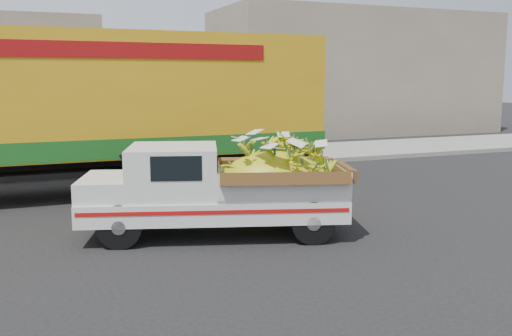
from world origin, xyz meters
name	(u,v)px	position (x,y,z in m)	size (l,w,h in m)	color
ground	(149,244)	(0.00, 0.00, 0.00)	(100.00, 100.00, 0.00)	black
curb	(96,174)	(0.00, 7.13, 0.07)	(60.00, 0.25, 0.15)	gray
sidewalk	(88,164)	(0.00, 9.23, 0.07)	(60.00, 4.00, 0.14)	gray
building_right	(354,73)	(14.00, 16.13, 3.00)	(14.00, 6.00, 6.00)	gray
pickup_truck	(234,187)	(1.55, 0.04, 0.86)	(4.82, 2.95, 1.59)	black
semi_trailer	(77,106)	(-0.63, 4.68, 2.12)	(12.00, 2.55, 3.80)	black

